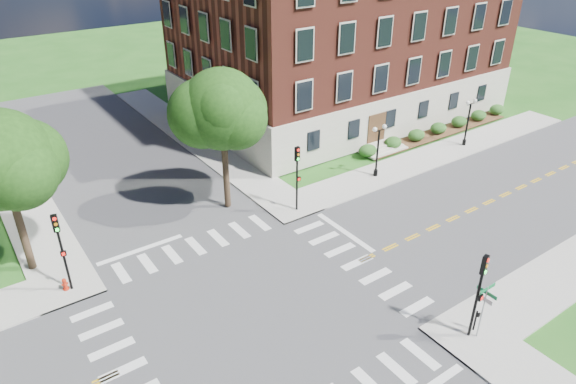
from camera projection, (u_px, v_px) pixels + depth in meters
ground at (256, 309)px, 27.31m from camera, size 160.00×160.00×0.00m
road_ew at (256, 309)px, 27.30m from camera, size 90.00×12.00×0.01m
road_ns at (256, 309)px, 27.30m from camera, size 12.00×90.00×0.01m
sidewalk_ne at (311, 147)px, 46.05m from camera, size 34.00×34.00×0.12m
crosswalk_east at (357, 263)px, 30.93m from camera, size 2.20×10.20×0.02m
stop_bar_east at (345, 232)px, 33.89m from camera, size 0.40×5.50×0.00m
main_building at (341, 29)px, 51.16m from camera, size 30.60×22.40×16.50m
shrub_row at (437, 135)px, 48.64m from camera, size 18.00×2.00×1.30m
tree_c at (1, 160)px, 26.99m from camera, size 5.48×5.48×9.76m
tree_d at (222, 109)px, 33.29m from camera, size 5.40×5.40×9.92m
traffic_signal_se at (480, 286)px, 24.03m from camera, size 0.36×0.41×4.80m
traffic_signal_ne at (297, 171)px, 34.75m from camera, size 0.34×0.38×4.80m
traffic_signal_nw at (60, 243)px, 27.16m from camera, size 0.37×0.43×4.80m
twin_lamp_west at (378, 148)px, 39.73m from camera, size 1.36×0.36×4.23m
twin_lamp_east at (468, 120)px, 45.10m from camera, size 1.36×0.36×4.23m
street_sign_pole at (485, 302)px, 24.39m from camera, size 1.10×1.10×3.10m
push_button_post at (476, 320)px, 25.49m from camera, size 0.14×0.21×1.20m
fire_hydrant at (65, 285)px, 28.40m from camera, size 0.35×0.35×0.75m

